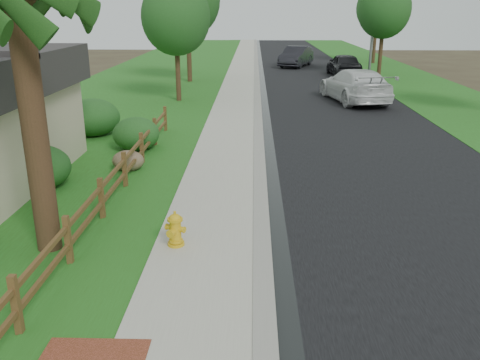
{
  "coord_description": "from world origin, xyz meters",
  "views": [
    {
      "loc": [
        0.18,
        -6.55,
        5.08
      ],
      "look_at": [
        -0.14,
        5.3,
        1.05
      ],
      "focal_mm": 38.0,
      "sensor_mm": 36.0,
      "label": 1
    }
  ],
  "objects_px": {
    "white_suv": "(355,85)",
    "fire_hydrant": "(175,230)",
    "ranch_fence": "(114,181)",
    "dark_car_mid": "(344,65)",
    "streetlight": "(372,1)"
  },
  "relations": [
    {
      "from": "dark_car_mid",
      "to": "streetlight",
      "type": "relative_size",
      "value": 0.52
    },
    {
      "from": "ranch_fence",
      "to": "white_suv",
      "type": "xyz_separation_m",
      "value": [
        9.5,
        16.09,
        0.32
      ]
    },
    {
      "from": "white_suv",
      "to": "fire_hydrant",
      "type": "bearing_deg",
      "value": 58.31
    },
    {
      "from": "ranch_fence",
      "to": "dark_car_mid",
      "type": "xyz_separation_m",
      "value": [
        10.8,
        27.51,
        0.27
      ]
    },
    {
      "from": "dark_car_mid",
      "to": "ranch_fence",
      "type": "bearing_deg",
      "value": 66.57
    },
    {
      "from": "fire_hydrant",
      "to": "dark_car_mid",
      "type": "relative_size",
      "value": 0.16
    },
    {
      "from": "fire_hydrant",
      "to": "white_suv",
      "type": "distance_m",
      "value": 20.31
    },
    {
      "from": "fire_hydrant",
      "to": "streetlight",
      "type": "xyz_separation_m",
      "value": [
        10.45,
        30.05,
        5.11
      ]
    },
    {
      "from": "dark_car_mid",
      "to": "streetlight",
      "type": "distance_m",
      "value": 5.01
    },
    {
      "from": "ranch_fence",
      "to": "streetlight",
      "type": "relative_size",
      "value": 1.72
    },
    {
      "from": "fire_hydrant",
      "to": "dark_car_mid",
      "type": "distance_m",
      "value": 31.56
    },
    {
      "from": "fire_hydrant",
      "to": "streetlight",
      "type": "bearing_deg",
      "value": 70.83
    },
    {
      "from": "white_suv",
      "to": "streetlight",
      "type": "bearing_deg",
      "value": -115.51
    },
    {
      "from": "streetlight",
      "to": "fire_hydrant",
      "type": "bearing_deg",
      "value": -109.17
    },
    {
      "from": "ranch_fence",
      "to": "streetlight",
      "type": "xyz_separation_m",
      "value": [
        12.54,
        27.23,
        4.96
      ]
    }
  ]
}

